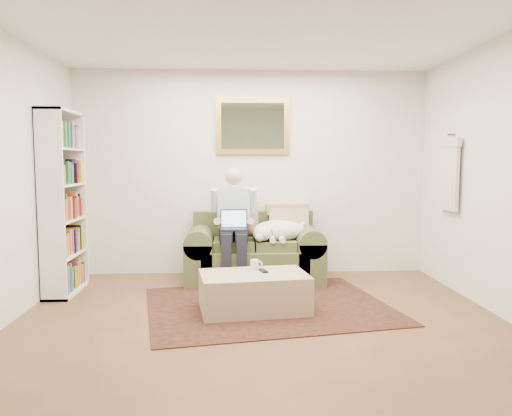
{
  "coord_description": "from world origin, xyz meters",
  "views": [
    {
      "loc": [
        -0.24,
        -3.93,
        1.45
      ],
      "look_at": [
        0.01,
        1.41,
        0.95
      ],
      "focal_mm": 35.0,
      "sensor_mm": 36.0,
      "label": 1
    }
  ],
  "objects": [
    {
      "name": "bookshelf",
      "position": [
        -2.1,
        1.6,
        1.0
      ],
      "size": [
        0.28,
        0.8,
        2.0
      ],
      "primitive_type": null,
      "color": "white",
      "rests_on": "room_shell"
    },
    {
      "name": "seated_man",
      "position": [
        -0.23,
        1.9,
        0.69
      ],
      "size": [
        0.54,
        0.77,
        1.38
      ],
      "primitive_type": null,
      "color": "#8CA7D8",
      "rests_on": "sofa"
    },
    {
      "name": "sofa",
      "position": [
        0.02,
        2.05,
        0.28
      ],
      "size": [
        1.64,
        0.83,
        0.98
      ],
      "color": "#656837",
      "rests_on": "room_shell"
    },
    {
      "name": "rug",
      "position": [
        0.11,
        0.96,
        0.01
      ],
      "size": [
        2.67,
        2.29,
        0.01
      ],
      "primitive_type": "cube",
      "rotation": [
        0.0,
        0.0,
        0.19
      ],
      "color": "black",
      "rests_on": "room_shell"
    },
    {
      "name": "laptop",
      "position": [
        -0.23,
        1.84,
        0.72
      ],
      "size": [
        0.32,
        0.25,
        0.23
      ],
      "color": "black",
      "rests_on": "seated_man"
    },
    {
      "name": "hanging_shirt",
      "position": [
        2.19,
        1.6,
        1.35
      ],
      "size": [
        0.06,
        0.52,
        0.9
      ],
      "primitive_type": null,
      "color": "#FAD5CE",
      "rests_on": "room_shell"
    },
    {
      "name": "wall_mirror",
      "position": [
        0.02,
        2.47,
        1.9
      ],
      "size": [
        0.94,
        0.04,
        0.72
      ],
      "color": "gold",
      "rests_on": "room_shell"
    },
    {
      "name": "ottoman",
      "position": [
        -0.04,
        0.8,
        0.19
      ],
      "size": [
        1.1,
        0.78,
        0.37
      ],
      "primitive_type": "cube",
      "rotation": [
        0.0,
        0.0,
        0.14
      ],
      "color": "tan",
      "rests_on": "room_shell"
    },
    {
      "name": "room_shell",
      "position": [
        0.0,
        0.35,
        1.3
      ],
      "size": [
        4.51,
        5.0,
        2.61
      ],
      "color": "brown",
      "rests_on": "ground"
    },
    {
      "name": "sleeping_dog",
      "position": [
        0.31,
        1.97,
        0.63
      ],
      "size": [
        0.67,
        0.42,
        0.25
      ],
      "primitive_type": null,
      "color": "white",
      "rests_on": "sofa"
    },
    {
      "name": "coffee_mug",
      "position": [
        -0.03,
        0.99,
        0.42
      ],
      "size": [
        0.08,
        0.08,
        0.1
      ],
      "primitive_type": "cylinder",
      "color": "white",
      "rests_on": "ottoman"
    },
    {
      "name": "tv_remote",
      "position": [
        0.05,
        0.88,
        0.38
      ],
      "size": [
        0.09,
        0.16,
        0.02
      ],
      "primitive_type": "cube",
      "rotation": [
        0.0,
        0.0,
        0.27
      ],
      "color": "black",
      "rests_on": "ottoman"
    }
  ]
}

